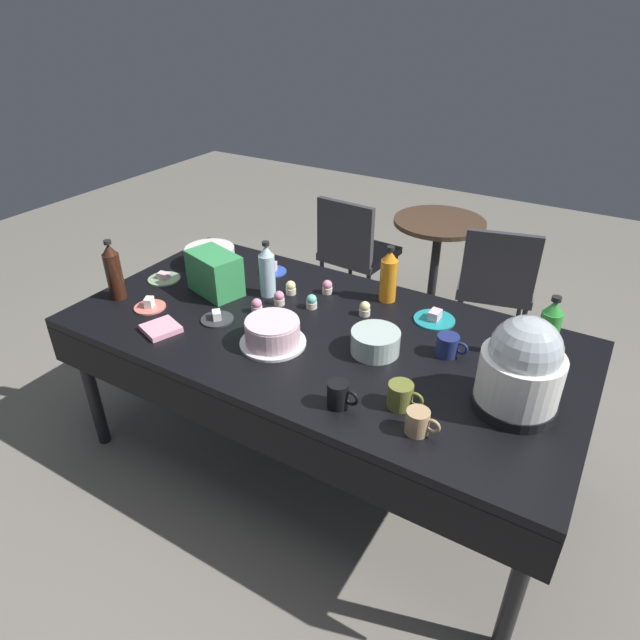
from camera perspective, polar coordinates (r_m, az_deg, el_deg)
ground at (r=2.82m, az=0.00°, el=-14.07°), size 9.00×9.00×0.00m
potluck_table at (r=2.39m, az=0.00°, el=-2.30°), size 2.20×1.10×0.75m
frosted_layer_cake at (r=2.24m, az=-4.97°, el=-1.35°), size 0.28×0.28×0.11m
slow_cooker at (r=1.96m, az=20.23°, el=-4.78°), size 0.29×0.29×0.36m
glass_salad_bowl at (r=2.20m, az=5.78°, el=-2.27°), size 0.20×0.20×0.09m
ceramic_snack_bowl at (r=2.96m, az=-11.36°, el=6.50°), size 0.26×0.26×0.10m
dessert_plate_sage at (r=2.88m, az=-15.93°, el=4.22°), size 0.16×0.16×0.04m
dessert_plate_charcoal at (r=2.46m, az=-10.67°, el=0.20°), size 0.14×0.14×0.04m
dessert_plate_coral at (r=2.63m, az=-17.31°, el=1.44°), size 0.14×0.14×0.05m
dessert_plate_cobalt at (r=2.85m, az=-4.95°, el=5.22°), size 0.14×0.14×0.06m
dessert_plate_teal at (r=2.47m, az=11.83°, el=0.18°), size 0.18×0.18×0.05m
cupcake_berry at (r=2.63m, az=-3.07°, el=3.37°), size 0.05×0.05×0.07m
cupcake_lemon at (r=2.45m, az=4.69°, el=1.18°), size 0.05×0.05×0.07m
cupcake_mint at (r=2.50m, az=-0.88°, el=1.92°), size 0.05×0.05×0.07m
cupcake_cocoa at (r=2.49m, az=-6.60°, el=1.47°), size 0.05×0.05×0.07m
cupcake_rose at (r=2.63m, az=0.76°, el=3.46°), size 0.05×0.05×0.07m
cupcake_vanilla at (r=2.54m, az=-4.28°, el=2.28°), size 0.05×0.05×0.07m
soda_bottle_water at (r=2.59m, az=-5.53°, el=5.10°), size 0.07×0.07×0.27m
soda_bottle_orange_juice at (r=2.55m, az=7.16°, el=4.57°), size 0.08×0.08×0.27m
soda_bottle_cola at (r=2.72m, az=-20.69°, el=4.71°), size 0.08×0.08×0.29m
soda_bottle_lime_soda at (r=2.28m, az=22.70°, el=-1.07°), size 0.08×0.08×0.28m
coffee_mug_navy at (r=2.23m, az=13.19°, el=-2.60°), size 0.13×0.09×0.09m
coffee_mug_olive at (r=1.93m, az=8.43°, el=-7.78°), size 0.13×0.09×0.09m
coffee_mug_tan at (r=1.84m, az=10.20°, el=-10.41°), size 0.12×0.08×0.09m
coffee_mug_black at (r=1.91m, az=1.97°, el=-7.78°), size 0.12×0.08×0.10m
soda_carton at (r=2.66m, az=-10.90°, el=4.80°), size 0.29×0.23×0.20m
paper_napkin_stack at (r=2.44m, az=-16.23°, el=-0.85°), size 0.18×0.18×0.02m
maroon_chair_left at (r=3.79m, az=3.58°, el=7.47°), size 0.47×0.47×0.85m
maroon_chair_right at (r=3.50m, az=17.86°, el=3.88°), size 0.53×0.53×0.85m
round_cafe_table at (r=3.80m, az=12.00°, el=7.02°), size 0.60×0.60×0.72m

